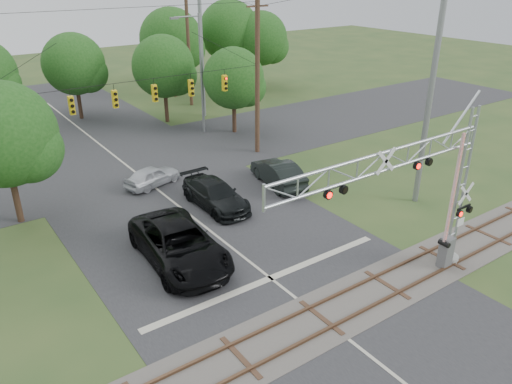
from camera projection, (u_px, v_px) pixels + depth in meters
ground at (356, 346)px, 19.11m from camera, size 160.00×160.00×0.00m
road_main at (220, 239)px, 26.54m from camera, size 14.00×90.00×0.02m
road_cross at (122, 162)px, 36.95m from camera, size 90.00×12.00×0.02m
railroad_track at (321, 318)px, 20.58m from camera, size 90.00×3.20×0.17m
crossing_gantry at (416, 189)px, 20.73m from camera, size 11.84×0.99×7.79m
traffic_signal_span at (148, 94)px, 32.07m from camera, size 19.34×0.36×11.50m
pickup_black at (179, 244)px, 24.14m from camera, size 3.70×7.18×1.94m
car_dark at (215, 195)px, 29.81m from camera, size 2.25×5.47×1.58m
sedan_silver at (152, 176)px, 32.75m from camera, size 4.18×2.60×1.33m
suv_dark at (278, 173)px, 32.78m from camera, size 2.62×5.31×1.67m
streetlight at (199, 68)px, 41.21m from camera, size 2.62×0.27×9.83m
utility_poles at (156, 74)px, 34.37m from camera, size 26.08×28.81×13.74m
treeline at (69, 62)px, 43.35m from camera, size 55.19×29.05×9.86m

